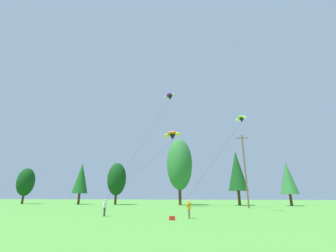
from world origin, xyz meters
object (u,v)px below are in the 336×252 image
kite_flyer_mid (189,207)px  parafoil_kite_mid_lime_white (241,119)px  picnic_cooler (172,218)px  utility_pole (245,168)px  parafoil_kite_high_orange (172,135)px  parafoil_kite_far_purple (170,96)px  kite_flyer_near (105,206)px

kite_flyer_mid → parafoil_kite_mid_lime_white: parafoil_kite_mid_lime_white is taller
parafoil_kite_mid_lime_white → picnic_cooler: 19.32m
utility_pole → parafoil_kite_mid_lime_white: size_ratio=1.09×
kite_flyer_mid → parafoil_kite_high_orange: 23.85m
utility_pole → parafoil_kite_high_orange: size_ratio=0.64×
parafoil_kite_high_orange → parafoil_kite_far_purple: (-0.51, 0.07, 8.46)m
kite_flyer_near → parafoil_kite_high_orange: size_ratio=0.08×
kite_flyer_mid → parafoil_kite_far_purple: size_ratio=0.08×
utility_pole → parafoil_kite_high_orange: bearing=177.7°
parafoil_kite_high_orange → picnic_cooler: bearing=-82.8°
parafoil_kite_far_purple → picnic_cooler: bearing=-81.5°
kite_flyer_near → parafoil_kite_mid_lime_white: parafoil_kite_mid_lime_white is taller
utility_pole → kite_flyer_mid: bearing=-114.9°
kite_flyer_near → parafoil_kite_far_purple: 28.63m
parafoil_kite_mid_lime_white → parafoil_kite_far_purple: 18.21m
kite_flyer_near → parafoil_kite_far_purple: (4.24, 19.03, 20.96)m
parafoil_kite_mid_lime_white → kite_flyer_near: bearing=-151.5°
kite_flyer_mid → parafoil_kite_high_orange: size_ratio=0.08×
kite_flyer_mid → parafoil_kite_far_purple: (-4.65, 19.96, 20.95)m
kite_flyer_near → parafoil_kite_high_orange: (4.75, 18.96, 12.51)m
kite_flyer_near → parafoil_kite_high_orange: 23.20m
parafoil_kite_mid_lime_white → parafoil_kite_high_orange: bearing=139.0°
parafoil_kite_high_orange → picnic_cooler: parafoil_kite_high_orange is taller
parafoil_kite_far_purple → kite_flyer_near: bearing=-102.6°
kite_flyer_near → picnic_cooler: bearing=-19.3°
utility_pole → picnic_cooler: bearing=-116.3°
parafoil_kite_far_purple → picnic_cooler: (3.25, -21.66, -21.78)m
utility_pole → parafoil_kite_high_orange: 14.78m
kite_flyer_mid → parafoil_kite_high_orange: parafoil_kite_high_orange is taller
parafoil_kite_high_orange → parafoil_kite_far_purple: 8.47m
utility_pole → kite_flyer_mid: (-8.99, -19.35, -5.73)m
kite_flyer_mid → parafoil_kite_mid_lime_white: size_ratio=0.14×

